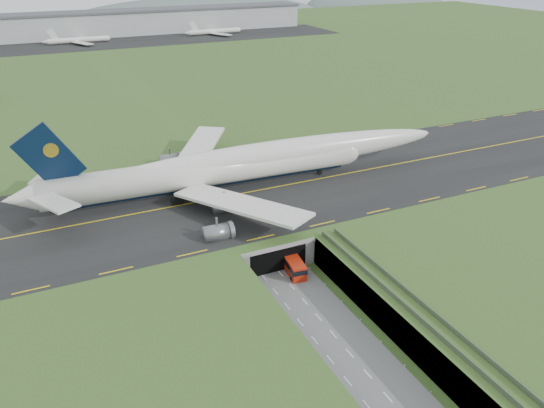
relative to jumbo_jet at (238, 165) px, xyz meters
name	(u,v)px	position (x,y,z in m)	size (l,w,h in m)	color
ground	(297,293)	(-3.21, -36.47, -11.85)	(900.00, 900.00, 0.00)	#3B5622
airfield_deck	(297,280)	(-3.21, -36.47, -8.85)	(800.00, 800.00, 6.00)	gray
trench_road	(317,316)	(-3.21, -43.97, -11.75)	(12.00, 75.00, 0.20)	slate
taxiway	(232,196)	(-3.21, -3.47, -5.76)	(800.00, 44.00, 0.18)	black
tunnel_portal	(260,238)	(-3.21, -19.76, -8.52)	(17.00, 22.30, 6.00)	gray
guideway	(414,313)	(7.79, -55.58, -6.53)	(3.00, 53.00, 7.05)	#A8A8A3
jumbo_jet	(238,165)	(0.00, 0.00, 0.00)	(104.80, 65.45, 21.67)	silver
shuttle_tram	(294,266)	(-0.71, -30.16, -10.14)	(3.82, 7.96, 3.12)	#B8220C
cargo_terminal	(80,25)	(-3.30, 262.94, 2.10)	(320.00, 67.00, 15.60)	#B2B2B2
distant_hills	(140,24)	(61.17, 393.53, -15.85)	(700.00, 91.00, 60.00)	#566862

